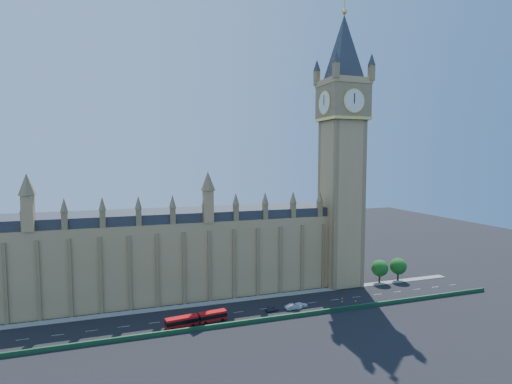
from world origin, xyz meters
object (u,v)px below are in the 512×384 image
object	(u,v)px
red_bus	(197,319)
car_silver	(293,307)
car_grey	(272,309)
car_white	(300,305)

from	to	relation	value
red_bus	car_silver	size ratio (longest dim) A/B	3.41
car_grey	car_white	world-z (taller)	car_white
car_silver	car_white	world-z (taller)	car_silver
car_silver	car_white	distance (m)	2.94
car_white	car_silver	bearing A→B (deg)	111.02
car_silver	red_bus	bearing A→B (deg)	91.03
car_grey	car_white	xyz separation A→B (m)	(9.33, 0.45, 0.01)
car_grey	car_silver	xyz separation A→B (m)	(6.60, -0.62, 0.15)
red_bus	car_white	xyz separation A→B (m)	(32.13, 2.80, -0.83)
red_bus	car_white	distance (m)	32.26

